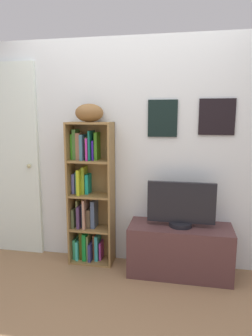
{
  "coord_description": "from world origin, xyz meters",
  "views": [
    {
      "loc": [
        0.53,
        -1.93,
        1.56
      ],
      "look_at": [
        -0.01,
        0.85,
        1.05
      ],
      "focal_mm": 32.47,
      "sensor_mm": 36.0,
      "label": 1
    }
  ],
  "objects_px": {
    "television": "(181,205)",
    "bookshelf": "(88,197)",
    "door": "(5,161)",
    "football": "(89,113)",
    "tv_stand": "(180,250)"
  },
  "relations": [
    {
      "from": "football",
      "to": "television",
      "type": "distance_m",
      "value": 1.26
    },
    {
      "from": "football",
      "to": "door",
      "type": "distance_m",
      "value": 1.15
    },
    {
      "from": "bookshelf",
      "to": "football",
      "type": "xyz_separation_m",
      "value": [
        0.04,
        -0.03,
        0.87
      ]
    },
    {
      "from": "football",
      "to": "door",
      "type": "relative_size",
      "value": 0.13
    },
    {
      "from": "bookshelf",
      "to": "tv_stand",
      "type": "relative_size",
      "value": 1.5
    },
    {
      "from": "bookshelf",
      "to": "door",
      "type": "xyz_separation_m",
      "value": [
        -0.98,
        0.07,
        0.35
      ]
    },
    {
      "from": "television",
      "to": "tv_stand",
      "type": "bearing_deg",
      "value": -90.0
    },
    {
      "from": "football",
      "to": "television",
      "type": "height_order",
      "value": "football"
    },
    {
      "from": "bookshelf",
      "to": "tv_stand",
      "type": "distance_m",
      "value": 1.06
    },
    {
      "from": "television",
      "to": "bookshelf",
      "type": "bearing_deg",
      "value": 173.51
    },
    {
      "from": "bookshelf",
      "to": "football",
      "type": "bearing_deg",
      "value": -36.22
    },
    {
      "from": "bookshelf",
      "to": "tv_stand",
      "type": "height_order",
      "value": "bookshelf"
    },
    {
      "from": "door",
      "to": "football",
      "type": "bearing_deg",
      "value": -5.44
    },
    {
      "from": "bookshelf",
      "to": "tv_stand",
      "type": "bearing_deg",
      "value": -6.56
    },
    {
      "from": "football",
      "to": "tv_stand",
      "type": "relative_size",
      "value": 0.28
    }
  ]
}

